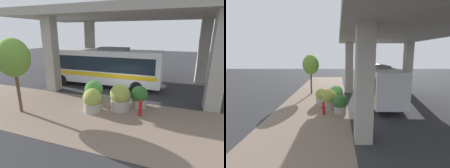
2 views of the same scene
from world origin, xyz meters
TOP-DOWN VIEW (x-y plane):
  - ground_plane at (0.00, 0.00)m, footprint 80.00×80.00m
  - sidewalk_strip at (-3.00, 0.00)m, footprint 6.00×40.00m
  - overpass at (4.00, 0.00)m, footprint 9.40×20.13m
  - bus at (3.15, 2.59)m, footprint 2.59×10.57m
  - fire_hydrant at (-1.94, -1.96)m, footprint 0.44×0.21m
  - planter_front at (-1.00, 1.53)m, footprint 1.29×1.29m
  - planter_middle at (-0.67, -1.63)m, footprint 1.12×1.12m
  - planter_back at (-2.33, 0.99)m, footprint 1.18×1.18m
  - planter_extra at (-1.54, -0.57)m, footprint 1.29×1.29m
  - street_tree_near at (-3.94, 5.16)m, footprint 1.87×1.87m

SIDE VIEW (x-z plane):
  - ground_plane at x=0.00m, z-range 0.00..0.00m
  - sidewalk_strip at x=-3.00m, z-range 0.00..0.02m
  - fire_hydrant at x=-1.94m, z-range 0.01..1.02m
  - planter_back at x=-2.33m, z-range -0.03..1.47m
  - planter_middle at x=-0.67m, z-range 0.00..1.46m
  - planter_front at x=-1.00m, z-range 0.00..1.61m
  - planter_extra at x=-1.54m, z-range -0.01..1.71m
  - bus at x=3.15m, z-range 0.15..3.71m
  - street_tree_near at x=-3.94m, z-range 1.12..5.64m
  - overpass at x=4.00m, z-range 2.54..9.19m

